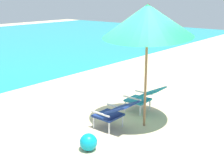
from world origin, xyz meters
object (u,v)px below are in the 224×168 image
object	(u,v)px
beach_umbrella_center	(148,21)
lounge_chair_left	(115,112)
lounge_chair_right	(144,96)
beach_ball	(88,142)

from	to	relation	value
beach_umbrella_center	lounge_chair_left	bearing A→B (deg)	147.62
lounge_chair_right	beach_ball	xyz separation A→B (m)	(-2.16, -0.25, -0.24)
beach_umbrella_center	beach_ball	size ratio (longest dim) A/B	8.18
lounge_chair_left	lounge_chair_right	world-z (taller)	same
lounge_chair_left	beach_ball	bearing A→B (deg)	-169.73
beach_umbrella_center	lounge_chair_right	bearing A→B (deg)	34.37
lounge_chair_left	beach_ball	size ratio (longest dim) A/B	2.74
lounge_chair_left	beach_ball	world-z (taller)	lounge_chair_left
lounge_chair_right	beach_umbrella_center	bearing A→B (deg)	-145.63
lounge_chair_left	beach_ball	xyz separation A→B (m)	(-0.96, -0.17, -0.24)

